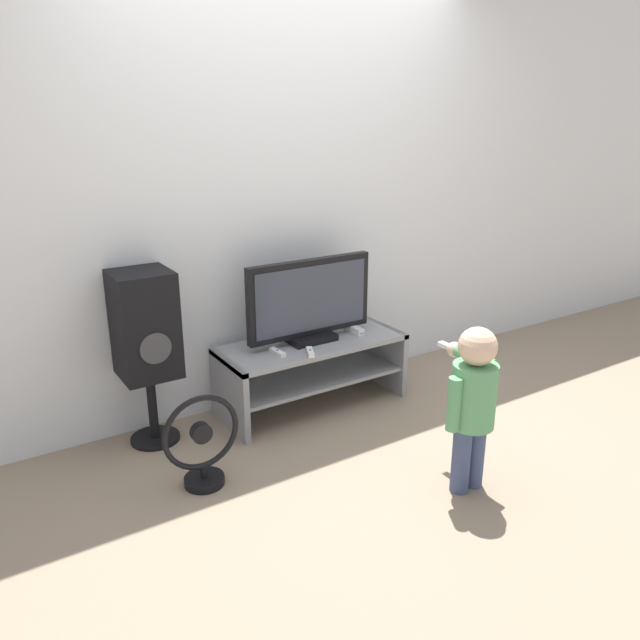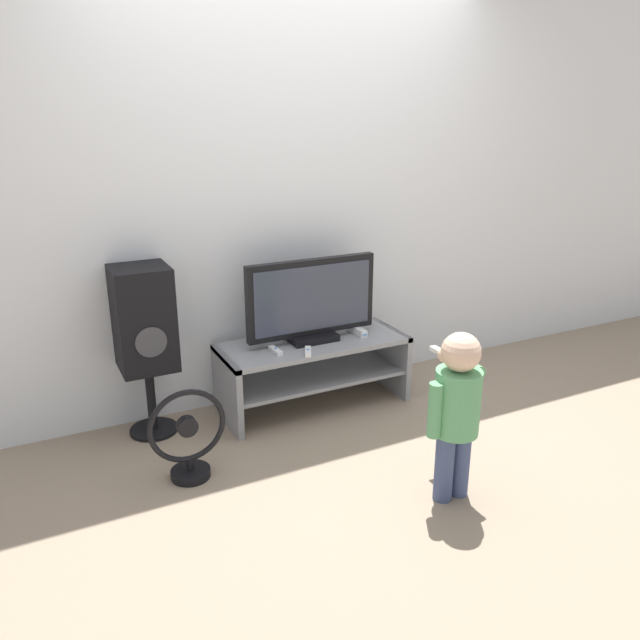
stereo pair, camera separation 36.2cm
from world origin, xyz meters
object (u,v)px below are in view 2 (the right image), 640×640
Objects in this scene: television at (312,301)px; child at (456,402)px; floor_fan at (188,438)px; speaker_tower at (144,323)px; game_console at (357,330)px; remote_secondary at (308,352)px; remote_primary at (276,350)px.

child is (0.16, -1.17, -0.18)m from television.
speaker_tower is at bearing 96.17° from floor_fan.
floor_fan is at bearing -159.75° from game_console.
television is 6.16× the size of remote_secondary.
remote_secondary is at bearing -17.87° from speaker_tower.
remote_secondary is at bearing 105.38° from child.
remote_secondary is at bearing -31.96° from remote_primary.
television is 6.18× the size of remote_primary.
speaker_tower is (-0.69, 0.17, 0.22)m from remote_primary.
television is 0.38m from game_console.
game_console is at bearing 6.63° from remote_primary.
floor_fan is at bearing -160.49° from remote_secondary.
game_console is 1.31m from floor_fan.
game_console is 1.41× the size of remote_secondary.
speaker_tower reaches higher than floor_fan.
speaker_tower is (-0.96, 0.09, -0.01)m from television.
remote_secondary is 0.28× the size of floor_fan.
game_console is 0.58m from remote_primary.
game_console reaches higher than remote_secondary.
speaker_tower reaches higher than remote_primary.
game_console is 0.19× the size of speaker_tower.
television reaches higher than floor_fan.
floor_fan is (-0.79, -0.28, -0.22)m from remote_secondary.
game_console is 1.41× the size of remote_primary.
game_console is at bearing 20.25° from floor_fan.
speaker_tower reaches higher than child.
floor_fan is (-1.21, -0.45, -0.23)m from game_console.
television is at bearing 27.34° from floor_fan.
remote_primary and remote_secondary have the same top height.
television reaches higher than game_console.
television is 1.72× the size of floor_fan.
remote_secondary is (-0.12, -0.19, -0.23)m from television.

